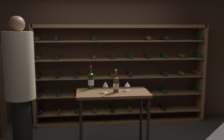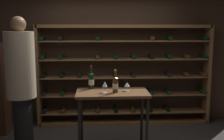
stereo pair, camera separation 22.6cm
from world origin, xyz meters
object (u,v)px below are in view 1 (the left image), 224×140
object	(u,v)px
wine_glass_stemmed_left	(105,85)
wine_glass_stemmed_right	(127,85)
tasting_table	(113,100)
wine_rack	(120,76)
person_guest_blue_shirt	(20,81)
wine_bottle_gold_foil	(116,84)
wine_bottle_amber_reserve	(91,81)

from	to	relation	value
wine_glass_stemmed_left	wine_glass_stemmed_right	world-z (taller)	wine_glass_stemmed_left
tasting_table	wine_glass_stemmed_left	size ratio (longest dim) A/B	6.50
wine_rack	tasting_table	distance (m)	1.37
wine_glass_stemmed_right	person_guest_blue_shirt	bearing A→B (deg)	179.09
wine_bottle_gold_foil	wine_glass_stemmed_left	size ratio (longest dim) A/B	2.06
wine_bottle_amber_reserve	wine_glass_stemmed_right	bearing A→B (deg)	-19.06
wine_rack	wine_bottle_amber_reserve	size ratio (longest dim) A/B	9.35
wine_bottle_gold_foil	wine_bottle_amber_reserve	xyz separation A→B (m)	(-0.35, 0.27, 0.01)
wine_bottle_gold_foil	wine_glass_stemmed_right	distance (m)	0.20
wine_bottle_gold_foil	wine_rack	bearing A→B (deg)	79.50
wine_bottle_amber_reserve	wine_rack	bearing A→B (deg)	61.11
wine_glass_stemmed_left	wine_rack	bearing A→B (deg)	73.47
tasting_table	wine_bottle_amber_reserve	size ratio (longest dim) A/B	2.93
tasting_table	person_guest_blue_shirt	xyz separation A→B (m)	(-1.34, 0.06, 0.31)
tasting_table	wine_bottle_gold_foil	world-z (taller)	wine_bottle_gold_foil
person_guest_blue_shirt	wine_glass_stemmed_right	bearing A→B (deg)	155.37
wine_rack	wine_bottle_amber_reserve	xyz separation A→B (m)	(-0.61, -1.11, 0.13)
wine_glass_stemmed_left	wine_glass_stemmed_right	bearing A→B (deg)	14.71
wine_glass_stemmed_left	wine_bottle_gold_foil	bearing A→B (deg)	-0.03
wine_rack	wine_bottle_amber_reserve	distance (m)	1.27
person_guest_blue_shirt	wine_glass_stemmed_left	size ratio (longest dim) A/B	12.64
wine_rack	wine_bottle_gold_foil	distance (m)	1.41
wine_bottle_gold_foil	wine_bottle_amber_reserve	size ratio (longest dim) A/B	0.93
wine_glass_stemmed_left	wine_glass_stemmed_right	size ratio (longest dim) A/B	1.26
wine_bottle_gold_foil	wine_glass_stemmed_right	world-z (taller)	wine_bottle_gold_foil
tasting_table	wine_bottle_gold_foil	bearing A→B (deg)	-53.44
person_guest_blue_shirt	wine_glass_stemmed_left	bearing A→B (deg)	151.00
wine_bottle_gold_foil	wine_glass_stemmed_left	bearing A→B (deg)	179.97
wine_glass_stemmed_left	tasting_table	bearing A→B (deg)	22.96
wine_bottle_gold_foil	wine_glass_stemmed_left	world-z (taller)	wine_bottle_gold_foil
tasting_table	person_guest_blue_shirt	world-z (taller)	person_guest_blue_shirt
wine_rack	wine_bottle_amber_reserve	bearing A→B (deg)	-118.89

